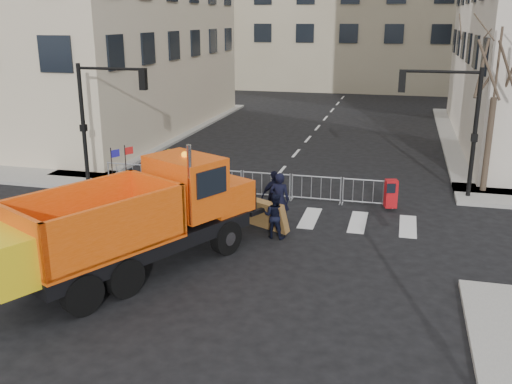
% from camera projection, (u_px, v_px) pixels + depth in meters
% --- Properties ---
extents(ground, '(120.00, 120.00, 0.00)m').
position_uv_depth(ground, '(197.00, 271.00, 17.06)').
color(ground, black).
rests_on(ground, ground).
extents(sidewalk_back, '(64.00, 5.00, 0.15)m').
position_uv_depth(sidewalk_back, '(264.00, 189.00, 24.91)').
color(sidewalk_back, gray).
rests_on(sidewalk_back, ground).
extents(traffic_light_left, '(0.18, 0.18, 5.40)m').
position_uv_depth(traffic_light_left, '(83.00, 126.00, 25.12)').
color(traffic_light_left, black).
rests_on(traffic_light_left, ground).
extents(traffic_light_right, '(0.18, 0.18, 5.40)m').
position_uv_depth(traffic_light_right, '(475.00, 135.00, 23.03)').
color(traffic_light_right, black).
rests_on(traffic_light_right, ground).
extents(crowd_barriers, '(12.60, 0.60, 1.10)m').
position_uv_depth(crowd_barriers, '(242.00, 183.00, 24.11)').
color(crowd_barriers, '#9EA0A5').
rests_on(crowd_barriers, ground).
extents(street_tree, '(3.00, 3.00, 7.50)m').
position_uv_depth(street_tree, '(493.00, 107.00, 23.48)').
color(street_tree, '#382B21').
rests_on(street_tree, ground).
extents(plow_truck, '(6.78, 9.91, 3.80)m').
position_uv_depth(plow_truck, '(131.00, 219.00, 16.45)').
color(plow_truck, black).
rests_on(plow_truck, ground).
extents(cop_a, '(0.76, 0.52, 2.00)m').
position_uv_depth(cop_a, '(279.00, 200.00, 20.44)').
color(cop_a, black).
rests_on(cop_a, ground).
extents(cop_b, '(0.84, 0.69, 1.59)m').
position_uv_depth(cop_b, '(275.00, 216.00, 19.42)').
color(cop_b, black).
rests_on(cop_b, ground).
extents(cop_c, '(1.12, 1.04, 1.85)m').
position_uv_depth(cop_c, '(275.00, 195.00, 21.23)').
color(cop_c, black).
rests_on(cop_c, ground).
extents(worker, '(1.24, 1.00, 1.67)m').
position_uv_depth(worker, '(171.00, 168.00, 24.83)').
color(worker, '#C3DE1A').
rests_on(worker, sidewalk_back).
extents(newspaper_box, '(0.54, 0.51, 1.10)m').
position_uv_depth(newspaper_box, '(391.00, 194.00, 22.18)').
color(newspaper_box, '#AD0D12').
rests_on(newspaper_box, sidewalk_back).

